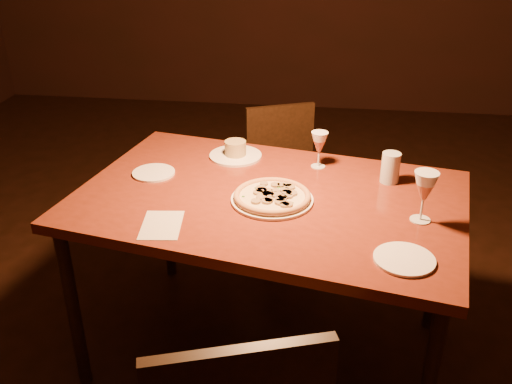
# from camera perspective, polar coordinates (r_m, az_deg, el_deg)

# --- Properties ---
(floor) EXTENTS (7.00, 7.00, 0.00)m
(floor) POSITION_cam_1_polar(r_m,az_deg,el_deg) (2.80, -1.67, -14.71)
(floor) COLOR black
(floor) RESTS_ON ground
(dining_table) EXTENTS (1.68, 1.25, 0.82)m
(dining_table) POSITION_cam_1_polar(r_m,az_deg,el_deg) (2.31, 1.28, -1.93)
(dining_table) COLOR maroon
(dining_table) RESTS_ON floor
(chair_far) EXTENTS (0.53, 0.53, 0.83)m
(chair_far) POSITION_cam_1_polar(r_m,az_deg,el_deg) (3.28, 2.98, 1.97)
(chair_far) COLOR black
(chair_far) RESTS_ON floor
(pizza_plate) EXTENTS (0.32, 0.32, 0.04)m
(pizza_plate) POSITION_cam_1_polar(r_m,az_deg,el_deg) (2.23, 1.63, -0.48)
(pizza_plate) COLOR white
(pizza_plate) RESTS_ON dining_table
(ramekin_saucer) EXTENTS (0.24, 0.24, 0.08)m
(ramekin_saucer) POSITION_cam_1_polar(r_m,az_deg,el_deg) (2.62, -2.07, 4.04)
(ramekin_saucer) COLOR white
(ramekin_saucer) RESTS_ON dining_table
(wine_glass_far) EXTENTS (0.07, 0.07, 0.16)m
(wine_glass_far) POSITION_cam_1_polar(r_m,az_deg,el_deg) (2.51, 6.31, 4.22)
(wine_glass_far) COLOR #B06349
(wine_glass_far) RESTS_ON dining_table
(wine_glass_right) EXTENTS (0.09, 0.09, 0.20)m
(wine_glass_right) POSITION_cam_1_polar(r_m,az_deg,el_deg) (2.14, 16.41, -0.46)
(wine_glass_right) COLOR #B06349
(wine_glass_right) RESTS_ON dining_table
(water_tumbler) EXTENTS (0.08, 0.08, 0.13)m
(water_tumbler) POSITION_cam_1_polar(r_m,az_deg,el_deg) (2.43, 13.29, 2.38)
(water_tumbler) COLOR silver
(water_tumbler) RESTS_ON dining_table
(side_plate_left) EXTENTS (0.18, 0.18, 0.01)m
(side_plate_left) POSITION_cam_1_polar(r_m,az_deg,el_deg) (2.50, -10.20, 1.90)
(side_plate_left) COLOR white
(side_plate_left) RESTS_ON dining_table
(side_plate_near) EXTENTS (0.20, 0.20, 0.01)m
(side_plate_near) POSITION_cam_1_polar(r_m,az_deg,el_deg) (1.94, 14.61, -6.52)
(side_plate_near) COLOR white
(side_plate_near) RESTS_ON dining_table
(menu_card) EXTENTS (0.17, 0.22, 0.00)m
(menu_card) POSITION_cam_1_polar(r_m,az_deg,el_deg) (2.10, -9.42, -3.27)
(menu_card) COLOR beige
(menu_card) RESTS_ON dining_table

